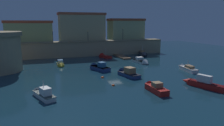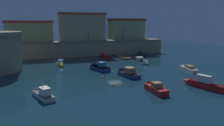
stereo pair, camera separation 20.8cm
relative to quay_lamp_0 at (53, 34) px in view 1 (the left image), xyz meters
name	(u,v)px [view 1 (the left image)]	position (x,y,z in m)	size (l,w,h in m)	color
ground_plane	(115,70)	(10.32, -21.25, -6.45)	(116.48, 116.48, 0.00)	#112D3D
quay_wall	(90,48)	(10.32, 0.00, -4.27)	(45.16, 3.97, 4.33)	#9E8966
old_town_backdrop	(89,28)	(11.17, 4.42, 1.35)	(41.84, 6.15, 8.36)	tan
pier_dock	(122,56)	(17.88, -5.96, -6.25)	(2.19, 8.24, 0.70)	brown
quay_lamp_0	(53,34)	(0.00, 0.00, 0.00)	(0.32, 0.32, 3.15)	black
quay_lamp_1	(88,34)	(9.80, 0.00, -0.12)	(0.32, 0.32, 2.95)	black
quay_lamp_2	(123,32)	(20.66, 0.00, 0.31)	(0.32, 0.32, 3.69)	black
moored_boat_0	(61,64)	(0.50, -12.89, -6.07)	(1.43, 4.56, 1.70)	gold
moored_boat_1	(143,54)	(25.16, -4.92, -5.95)	(3.43, 6.54, 3.42)	#333338
moored_boat_2	(186,68)	(23.88, -25.95, -5.99)	(2.17, 6.40, 2.62)	white
moored_boat_3	(42,93)	(-3.99, -32.81, -5.97)	(3.17, 5.71, 2.69)	silver
moored_boat_5	(202,83)	(18.55, -36.26, -5.83)	(3.25, 6.75, 2.03)	red
moored_boat_6	(126,73)	(10.77, -25.89, -5.93)	(3.06, 6.19, 2.22)	navy
moored_boat_7	(103,56)	(13.08, -4.37, -6.15)	(3.06, 5.21, 3.18)	red
moored_boat_8	(98,67)	(7.17, -19.59, -5.91)	(3.82, 5.94, 2.29)	navy
moored_boat_9	(154,87)	(10.96, -35.38, -5.95)	(1.48, 5.39, 1.73)	red
moored_boat_10	(142,62)	(19.08, -16.04, -6.05)	(2.23, 6.08, 1.91)	silver
mooring_buoy_0	(113,86)	(6.38, -31.17, -6.45)	(0.47, 0.47, 0.47)	#EA4C19
mooring_buoy_1	(103,78)	(6.21, -26.12, -6.45)	(0.56, 0.56, 0.56)	#EA4C19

